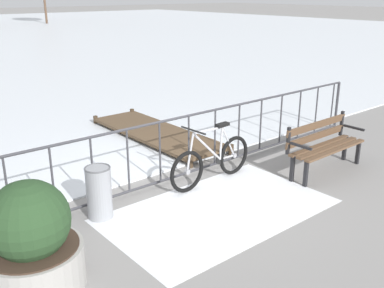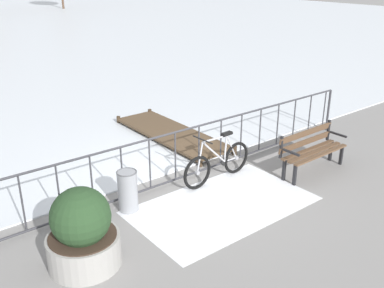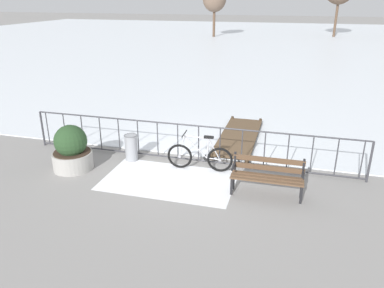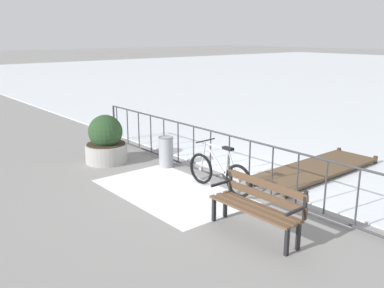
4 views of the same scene
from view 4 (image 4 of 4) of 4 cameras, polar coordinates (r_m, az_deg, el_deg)
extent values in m
plane|color=gray|center=(9.23, 3.66, -4.89)|extent=(160.00, 160.00, 0.00)
cube|color=white|center=(8.61, -2.89, -6.31)|extent=(3.19, 1.89, 0.01)
cylinder|color=#38383D|center=(8.93, 3.77, 1.47)|extent=(9.00, 0.04, 0.04)
cylinder|color=#38383D|center=(9.20, 3.67, -4.42)|extent=(9.00, 0.04, 0.04)
cylinder|color=#38383D|center=(12.62, -10.43, 2.70)|extent=(0.06, 0.06, 1.05)
cylinder|color=#38383D|center=(12.46, -10.03, 2.75)|extent=(0.03, 0.03, 0.97)
cylinder|color=#38383D|center=(11.97, -8.66, 2.33)|extent=(0.03, 0.03, 0.97)
cylinder|color=#38383D|center=(11.49, -7.17, 1.87)|extent=(0.03, 0.03, 0.97)
cylinder|color=#38383D|center=(11.02, -5.55, 1.37)|extent=(0.03, 0.03, 0.97)
cylinder|color=#38383D|center=(10.56, -3.79, 0.82)|extent=(0.03, 0.03, 0.97)
cylinder|color=#38383D|center=(10.11, -1.87, 0.22)|extent=(0.03, 0.03, 0.97)
cylinder|color=#38383D|center=(9.68, 0.22, -0.43)|extent=(0.03, 0.03, 0.97)
cylinder|color=#38383D|center=(9.26, 2.50, -1.14)|extent=(0.03, 0.03, 0.97)
cylinder|color=#38383D|center=(8.86, 5.00, -1.91)|extent=(0.03, 0.03, 0.97)
cylinder|color=#38383D|center=(8.48, 7.73, -2.75)|extent=(0.03, 0.03, 0.97)
cylinder|color=#38383D|center=(8.12, 10.71, -3.66)|extent=(0.03, 0.03, 0.97)
cylinder|color=#38383D|center=(7.79, 13.97, -4.65)|extent=(0.03, 0.03, 0.97)
cylinder|color=#38383D|center=(7.48, 17.51, -5.69)|extent=(0.03, 0.03, 0.97)
cylinder|color=#38383D|center=(7.21, 21.34, -6.80)|extent=(0.03, 0.03, 0.97)
torus|color=black|center=(8.23, 6.28, -4.96)|extent=(0.66, 0.09, 0.66)
cylinder|color=gray|center=(8.23, 6.28, -4.96)|extent=(0.08, 0.06, 0.08)
torus|color=black|center=(8.92, 1.22, -3.32)|extent=(0.66, 0.09, 0.66)
cylinder|color=gray|center=(8.92, 1.22, -3.32)|extent=(0.08, 0.06, 0.08)
cylinder|color=#B2B2B7|center=(8.34, 4.71, -2.59)|extent=(0.08, 0.04, 0.53)
cylinder|color=#B2B2B7|center=(8.55, 3.17, -2.04)|extent=(0.61, 0.07, 0.59)
cylinder|color=#B2B2B7|center=(8.46, 3.30, -0.35)|extent=(0.63, 0.07, 0.07)
cylinder|color=#B2B2B7|center=(8.33, 5.42, -4.62)|extent=(0.34, 0.05, 0.05)
cylinder|color=#B2B2B7|center=(8.24, 5.57, -2.91)|extent=(0.32, 0.04, 0.56)
cylinder|color=#B2B2B7|center=(8.79, 1.51, -1.62)|extent=(0.16, 0.04, 0.59)
cube|color=black|center=(8.24, 4.87, -0.60)|extent=(0.24, 0.11, 0.05)
cylinder|color=black|center=(8.66, 1.81, 0.46)|extent=(0.05, 0.52, 0.03)
cylinder|color=black|center=(8.44, 4.57, -4.28)|extent=(0.18, 0.03, 0.18)
cube|color=brown|center=(6.85, 9.14, -8.21)|extent=(1.60, 0.11, 0.04)
cube|color=brown|center=(6.74, 8.27, -8.55)|extent=(1.60, 0.11, 0.04)
cube|color=brown|center=(6.64, 7.37, -8.91)|extent=(1.60, 0.11, 0.04)
cube|color=brown|center=(6.87, 9.72, -6.92)|extent=(1.60, 0.06, 0.12)
cube|color=brown|center=(6.80, 9.79, -5.35)|extent=(1.60, 0.06, 0.12)
cube|color=black|center=(6.31, 12.63, -12.67)|extent=(0.05, 0.06, 0.44)
cube|color=black|center=(6.50, 14.09, -11.90)|extent=(0.05, 0.06, 0.44)
cube|color=black|center=(6.41, 14.96, -7.99)|extent=(0.05, 0.04, 0.45)
cube|color=black|center=(6.23, 13.60, -8.82)|extent=(0.04, 0.40, 0.04)
cube|color=black|center=(7.23, 2.97, -8.68)|extent=(0.05, 0.06, 0.44)
cube|color=black|center=(7.40, 4.48, -8.14)|extent=(0.05, 0.06, 0.44)
cube|color=black|center=(7.31, 5.21, -4.69)|extent=(0.05, 0.04, 0.45)
cube|color=black|center=(7.16, 3.79, -5.31)|extent=(0.04, 0.40, 0.04)
cylinder|color=#9E9B96|center=(10.65, -11.41, -1.21)|extent=(1.02, 1.02, 0.45)
cylinder|color=#38281E|center=(10.59, -11.48, 0.03)|extent=(0.94, 0.94, 0.02)
sphere|color=#264223|center=(10.52, -11.56, 1.62)|extent=(0.83, 0.83, 0.83)
cylinder|color=gray|center=(10.05, -3.51, -1.10)|extent=(0.34, 0.34, 0.72)
torus|color=#545558|center=(9.96, -3.54, 0.90)|extent=(0.35, 0.35, 0.02)
cube|color=brown|center=(10.02, 16.37, -3.17)|extent=(1.10, 3.43, 0.06)
cylinder|color=#3C2E20|center=(9.02, 7.55, -4.78)|extent=(0.10, 0.10, 0.20)
cylinder|color=#3C2E20|center=(8.43, 12.51, -6.43)|extent=(0.10, 0.10, 0.20)
cylinder|color=#3C2E20|center=(11.68, 19.13, -0.99)|extent=(0.10, 0.10, 0.20)
cylinder|color=#3C2E20|center=(11.22, 23.41, -2.01)|extent=(0.10, 0.10, 0.20)
camera|label=1|loc=(10.36, -36.32, 11.02)|focal=41.55mm
camera|label=2|loc=(11.11, -42.23, 15.35)|focal=41.15mm
camera|label=3|loc=(4.91, -82.31, 16.01)|focal=35.26mm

